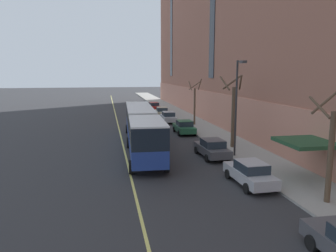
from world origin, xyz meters
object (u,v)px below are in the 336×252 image
Objects in this scene: parked_car_darkgray_1 at (212,148)px; parked_car_green_3 at (184,127)px; parked_car_silver_4 at (168,117)px; fire_hydrant at (171,113)px; street_lamp at (237,99)px; street_tree_far_uptown at (195,103)px; street_tree_mid_block at (233,111)px; city_bus at (142,126)px; parked_car_red_5 at (154,106)px; street_tree_near_corner at (331,147)px; parked_car_silver_7 at (250,173)px; parked_car_champagne_2 at (162,112)px.

parked_car_darkgray_1 is 1.01× the size of parked_car_green_3.
parked_car_silver_4 is 7.12m from fire_hydrant.
street_lamp is (1.87, -0.48, 4.07)m from parked_car_darkgray_1.
street_tree_far_uptown is 10.60m from fire_hydrant.
street_tree_far_uptown is at bearing 89.78° from street_tree_mid_block.
street_lamp is at bearing -106.98° from street_tree_mid_block.
parked_car_silver_4 is (5.36, 14.91, -1.27)m from city_bus.
parked_car_red_5 is (-0.09, 23.61, -0.00)m from parked_car_green_3.
city_bus is at bearing 118.49° from street_tree_near_corner.
parked_car_darkgray_1 is at bearing -93.83° from fire_hydrant.
street_tree_far_uptown is at bearing 79.75° from parked_car_darkgray_1.
parked_car_silver_7 is (0.04, -41.38, -0.00)m from parked_car_red_5.
parked_car_darkgray_1 is 4.51m from street_lamp.
parked_car_silver_7 is at bearing -89.93° from parked_car_champagne_2.
parked_car_red_5 is 35.18m from street_lamp.
street_tree_near_corner is at bearing -90.03° from street_tree_far_uptown.
street_tree_near_corner is 37.16m from fire_hydrant.
street_tree_near_corner reaches higher than fire_hydrant.
parked_car_green_3 reaches higher than fire_hydrant.
parked_car_green_3 is at bearing -89.78° from parked_car_red_5.
city_bus is 2.87× the size of street_tree_mid_block.
parked_car_champagne_2 and parked_car_silver_4 have the same top height.
city_bus is 3.14× the size of street_tree_far_uptown.
parked_car_red_5 is 6.43× the size of fire_hydrant.
street_tree_near_corner is at bearing -89.84° from street_tree_mid_block.
parked_car_silver_7 is 0.75× the size of street_tree_far_uptown.
street_tree_mid_block reaches higher than street_tree_far_uptown.
street_tree_near_corner is (2.71, -21.36, 2.37)m from parked_car_green_3.
street_tree_far_uptown is at bearing 54.40° from city_bus.
street_tree_far_uptown is at bearing -83.46° from fire_hydrant.
parked_car_silver_7 is at bearing -90.15° from parked_car_green_3.
street_tree_near_corner is 0.92× the size of street_tree_mid_block.
street_tree_near_corner is (2.80, -36.19, 2.38)m from parked_car_champagne_2.
city_bus is 26.45× the size of fire_hydrant.
parked_car_darkgray_1 is at bearing -135.36° from street_tree_mid_block.
parked_car_silver_4 is (0.02, 19.60, -0.00)m from parked_car_darkgray_1.
parked_car_green_3 is 8.81m from street_tree_mid_block.
street_lamp is at bearing -84.72° from parked_car_silver_4.
parked_car_champagne_2 and parked_car_red_5 have the same top height.
street_lamp is 10.84× the size of fire_hydrant.
parked_car_green_3 and parked_car_silver_7 have the same top height.
parked_car_silver_7 is at bearing -89.67° from parked_car_silver_4.
street_lamp is at bearing -87.14° from parked_car_red_5.
street_tree_near_corner reaches higher than parked_car_red_5.
parked_car_champagne_2 is 6.04m from parked_car_silver_4.
parked_car_silver_7 is (0.17, -6.96, -0.00)m from parked_car_darkgray_1.
parked_car_silver_4 and parked_car_silver_7 have the same top height.
parked_car_champagne_2 is 26.49m from street_lamp.
parked_car_green_3 is 21.66m from street_tree_near_corner.
parked_car_green_3 is at bearing -116.48° from street_tree_far_uptown.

